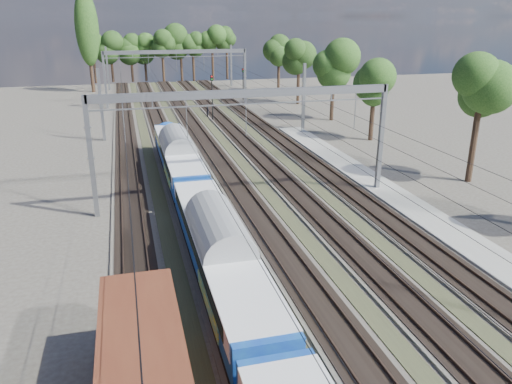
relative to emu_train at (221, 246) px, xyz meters
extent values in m
cube|color=#47423A|center=(-4.50, 27.53, -2.41)|extent=(3.00, 130.00, 0.15)
cube|color=black|center=(-4.50, 27.53, -2.32)|extent=(2.50, 130.00, 0.06)
cube|color=#473326|center=(-5.22, 27.53, -2.22)|extent=(0.08, 130.00, 0.14)
cube|color=#473326|center=(-3.78, 27.53, -2.22)|extent=(0.08, 130.00, 0.14)
cube|color=#47423A|center=(0.00, 27.53, -2.41)|extent=(3.00, 130.00, 0.15)
cube|color=black|center=(0.00, 27.53, -2.32)|extent=(2.50, 130.00, 0.06)
cube|color=#473326|center=(-0.72, 27.53, -2.22)|extent=(0.08, 130.00, 0.14)
cube|color=#473326|center=(0.72, 27.53, -2.22)|extent=(0.08, 130.00, 0.14)
cube|color=#47423A|center=(4.50, 27.53, -2.41)|extent=(3.00, 130.00, 0.15)
cube|color=black|center=(4.50, 27.53, -2.32)|extent=(2.50, 130.00, 0.06)
cube|color=#473326|center=(3.78, 27.53, -2.22)|extent=(0.08, 130.00, 0.14)
cube|color=#473326|center=(5.22, 27.53, -2.22)|extent=(0.08, 130.00, 0.14)
cube|color=#47423A|center=(9.00, 27.53, -2.41)|extent=(3.00, 130.00, 0.15)
cube|color=black|center=(9.00, 27.53, -2.32)|extent=(2.50, 130.00, 0.06)
cube|color=#473326|center=(8.28, 27.53, -2.22)|extent=(0.08, 130.00, 0.14)
cube|color=#473326|center=(9.72, 27.53, -2.22)|extent=(0.08, 130.00, 0.14)
cube|color=#47423A|center=(13.50, 27.53, -2.41)|extent=(3.00, 130.00, 0.15)
cube|color=black|center=(13.50, 27.53, -2.32)|extent=(2.50, 130.00, 0.06)
cube|color=#473326|center=(12.78, 27.53, -2.22)|extent=(0.08, 130.00, 0.14)
cube|color=#473326|center=(14.22, 27.53, -2.22)|extent=(0.08, 130.00, 0.14)
cube|color=#363223|center=(-2.25, 27.53, -2.46)|extent=(1.10, 130.00, 0.05)
cube|color=#363223|center=(2.25, 27.53, -2.46)|extent=(1.10, 130.00, 0.05)
cube|color=#363223|center=(6.75, 27.53, -2.46)|extent=(1.10, 130.00, 0.05)
cube|color=#363223|center=(11.25, 27.53, -2.46)|extent=(1.10, 130.00, 0.05)
cube|color=gray|center=(16.50, 2.53, -2.34)|extent=(3.00, 70.00, 0.30)
cube|color=gray|center=(-7.00, 12.53, 2.01)|extent=(0.35, 0.35, 9.00)
cube|color=gray|center=(16.00, 12.53, 2.01)|extent=(0.35, 0.35, 9.00)
cube|color=gray|center=(4.50, 12.53, 6.21)|extent=(23.00, 0.35, 0.60)
cube|color=gray|center=(-7.00, 60.53, 2.01)|extent=(0.35, 0.35, 9.00)
cube|color=gray|center=(16.00, 60.53, 2.01)|extent=(0.35, 0.35, 9.00)
cube|color=gray|center=(4.50, 60.53, 6.21)|extent=(23.00, 0.35, 0.60)
cube|color=gray|center=(-7.00, 37.53, 1.76)|extent=(0.35, 0.35, 8.50)
cube|color=gray|center=(-7.00, 82.53, 1.76)|extent=(0.35, 0.35, 8.50)
cube|color=gray|center=(18.30, 37.53, 1.76)|extent=(0.35, 0.35, 8.50)
cube|color=gray|center=(18.30, 82.53, 1.76)|extent=(0.35, 0.35, 8.50)
cylinder|color=black|center=(-4.50, 27.53, 3.01)|extent=(0.03, 130.00, 0.03)
cylinder|color=black|center=(-4.50, 27.53, 4.11)|extent=(0.03, 130.00, 0.03)
cylinder|color=black|center=(0.00, 27.53, 3.01)|extent=(0.03, 130.00, 0.03)
cylinder|color=black|center=(0.00, 27.53, 4.11)|extent=(0.03, 130.00, 0.03)
cylinder|color=black|center=(4.50, 27.53, 3.01)|extent=(0.03, 130.00, 0.03)
cylinder|color=black|center=(4.50, 27.53, 4.11)|extent=(0.03, 130.00, 0.03)
cylinder|color=black|center=(9.00, 27.53, 3.01)|extent=(0.03, 130.00, 0.03)
cylinder|color=black|center=(9.00, 27.53, 4.11)|extent=(0.03, 130.00, 0.03)
cylinder|color=black|center=(13.50, 27.53, 3.01)|extent=(0.03, 130.00, 0.03)
cylinder|color=black|center=(13.50, 27.53, 4.11)|extent=(0.03, 130.00, 0.03)
cylinder|color=black|center=(-10.02, 95.06, 0.65)|extent=(0.56, 0.56, 6.26)
sphere|color=black|center=(-10.02, 95.06, 5.66)|extent=(4.24, 4.24, 4.24)
cylinder|color=black|center=(-5.58, 94.07, 1.03)|extent=(0.56, 0.56, 7.02)
sphere|color=black|center=(-5.58, 94.07, 6.65)|extent=(4.66, 4.66, 4.66)
cylinder|color=black|center=(-2.33, 95.59, 1.01)|extent=(0.56, 0.56, 6.98)
sphere|color=black|center=(-2.33, 95.59, 6.59)|extent=(5.31, 5.31, 5.31)
cylinder|color=black|center=(1.83, 93.23, 0.50)|extent=(0.56, 0.56, 5.97)
sphere|color=black|center=(1.83, 93.23, 5.28)|extent=(5.31, 5.31, 5.31)
cylinder|color=black|center=(4.45, 95.41, 0.32)|extent=(0.56, 0.56, 5.61)
sphere|color=black|center=(4.45, 95.41, 4.81)|extent=(4.18, 4.18, 4.18)
cylinder|color=black|center=(8.03, 95.59, 1.10)|extent=(0.56, 0.56, 7.18)
sphere|color=black|center=(8.03, 95.59, 6.84)|extent=(5.21, 5.21, 5.21)
cylinder|color=black|center=(12.45, 95.46, 0.31)|extent=(0.56, 0.56, 5.59)
sphere|color=black|center=(12.45, 95.46, 4.78)|extent=(4.71, 4.71, 4.71)
cylinder|color=black|center=(16.02, 95.34, 0.36)|extent=(0.56, 0.56, 5.69)
sphere|color=black|center=(16.02, 95.34, 4.91)|extent=(5.07, 5.07, 5.07)
cylinder|color=black|center=(18.96, 94.08, 0.99)|extent=(0.56, 0.56, 6.95)
sphere|color=black|center=(18.96, 94.08, 6.55)|extent=(5.17, 5.17, 5.17)
cylinder|color=black|center=(24.00, 16.10, 0.39)|extent=(0.56, 0.56, 5.76)
sphere|color=black|center=(24.00, 16.10, 5.00)|extent=(4.89, 4.89, 4.89)
cylinder|color=black|center=(25.76, 26.65, 0.85)|extent=(0.56, 0.56, 6.67)
sphere|color=black|center=(25.76, 26.65, 6.18)|extent=(3.98, 3.98, 3.98)
cylinder|color=black|center=(25.06, 44.18, 0.63)|extent=(0.56, 0.56, 6.24)
sphere|color=black|center=(25.06, 44.18, 5.62)|extent=(4.15, 4.15, 4.15)
cylinder|color=black|center=(25.35, 56.84, 0.26)|extent=(0.56, 0.56, 5.50)
sphere|color=black|center=(25.35, 56.84, 4.66)|extent=(3.33, 3.33, 3.33)
cylinder|color=black|center=(24.06, 70.36, 0.68)|extent=(0.56, 0.56, 6.32)
sphere|color=black|center=(24.06, 70.36, 5.73)|extent=(3.77, 3.77, 3.77)
cylinder|color=black|center=(-10.00, 80.53, 5.51)|extent=(0.70, 0.70, 16.00)
ellipsoid|color=#194416|center=(-10.00, 80.53, 9.51)|extent=(4.40, 4.40, 14.08)
cube|color=black|center=(0.00, -6.47, -1.94)|extent=(1.98, 2.97, 0.79)
cube|color=black|center=(0.00, 7.38, -1.94)|extent=(1.98, 2.97, 0.79)
cube|color=#112B9C|center=(0.00, 0.45, -0.46)|extent=(2.77, 19.78, 1.88)
cube|color=silver|center=(0.00, 0.45, 0.04)|extent=(2.85, 18.99, 0.94)
cube|color=black|center=(1.43, 0.45, 0.04)|extent=(0.04, 16.81, 0.69)
cube|color=yellow|center=(0.00, -3.90, -0.95)|extent=(2.87, 5.54, 0.69)
cylinder|color=#929597|center=(0.00, 0.45, 0.48)|extent=(2.81, 19.78, 2.81)
cube|color=black|center=(0.00, 13.91, -1.94)|extent=(1.98, 2.97, 0.79)
cube|color=black|center=(0.00, 27.75, -1.94)|extent=(1.98, 2.97, 0.79)
cube|color=#112B9C|center=(0.00, 20.83, -0.46)|extent=(2.77, 19.78, 1.88)
cube|color=silver|center=(0.00, 20.83, 0.04)|extent=(2.85, 18.99, 0.94)
cube|color=black|center=(1.43, 20.83, 0.04)|extent=(0.04, 16.81, 0.69)
cube|color=yellow|center=(0.00, 16.48, -0.95)|extent=(2.87, 5.54, 0.69)
cylinder|color=#929597|center=(0.00, 20.83, 0.48)|extent=(2.81, 19.78, 2.81)
cube|color=black|center=(-4.50, -6.45, -1.98)|extent=(2.02, 2.63, 0.71)
imported|color=black|center=(7.53, 49.05, -1.54)|extent=(0.55, 0.75, 1.88)
cylinder|color=black|center=(7.73, 46.02, 0.33)|extent=(0.16, 0.16, 5.63)
cube|color=black|center=(7.73, 46.02, 3.54)|extent=(0.44, 0.33, 0.79)
sphere|color=red|center=(7.73, 45.88, 3.76)|extent=(0.18, 0.18, 0.18)
sphere|color=#0C9919|center=(7.73, 45.88, 3.37)|extent=(0.18, 0.18, 0.18)
cylinder|color=black|center=(16.39, 63.68, -0.07)|extent=(0.14, 0.14, 4.82)
cube|color=black|center=(16.39, 63.68, 2.68)|extent=(0.39, 0.32, 0.68)
sphere|color=red|center=(16.39, 63.56, 2.87)|extent=(0.15, 0.15, 0.15)
sphere|color=#0C9919|center=(16.39, 63.56, 2.53)|extent=(0.15, 0.15, 0.15)
camera|label=1|loc=(-4.35, -23.94, 11.63)|focal=35.00mm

